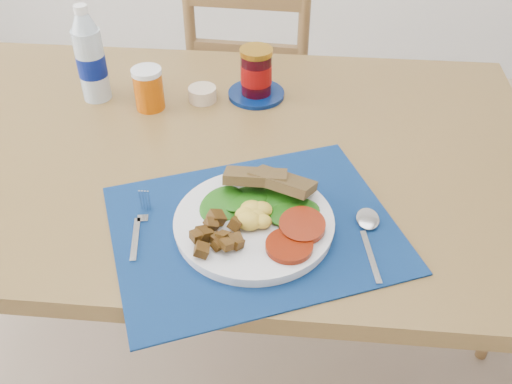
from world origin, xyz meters
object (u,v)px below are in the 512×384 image
water_bottle (91,59)px  juice_glass (149,90)px  breakfast_plate (251,221)px  jam_on_saucer (256,76)px  chair_far (252,73)px

water_bottle → juice_glass: bearing=-13.8°
breakfast_plate → jam_on_saucer: 0.48m
chair_far → breakfast_plate: 0.99m
jam_on_saucer → water_bottle: bearing=-173.7°
chair_far → jam_on_saucer: bearing=100.3°
breakfast_plate → water_bottle: water_bottle is taller
breakfast_plate → jam_on_saucer: (-0.03, 0.48, 0.03)m
breakfast_plate → jam_on_saucer: bearing=102.2°
water_bottle → breakfast_plate: bearing=-46.1°
breakfast_plate → chair_far: bearing=103.7°
chair_far → water_bottle: size_ratio=4.68×
water_bottle → juice_glass: 0.15m
jam_on_saucer → juice_glass: bearing=-162.6°
chair_far → water_bottle: chair_far is taller
breakfast_plate → water_bottle: size_ratio=1.23×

